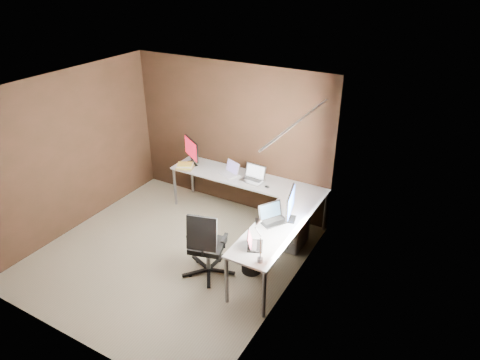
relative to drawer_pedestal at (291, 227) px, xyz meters
name	(u,v)px	position (x,y,z in m)	size (l,w,h in m)	color
room	(186,182)	(-1.09, -1.08, 0.98)	(3.60, 3.60, 2.50)	tan
desk	(253,199)	(-0.59, -0.11, 0.38)	(2.65, 2.25, 0.73)	white
drawer_pedestal	(291,227)	(0.00, 0.00, 0.00)	(0.42, 0.50, 0.60)	white
monitor_left	(191,150)	(-2.03, 0.35, 0.69)	(0.46, 0.31, 0.46)	black
monitor_right	(290,204)	(0.15, -0.45, 0.68)	(0.18, 0.52, 0.44)	black
laptop_white	(230,171)	(-1.26, 0.35, 0.48)	(0.37, 0.33, 0.21)	white
laptop_silver	(253,177)	(-0.83, 0.35, 0.48)	(0.38, 0.28, 0.24)	silver
laptop_black_big	(272,217)	(-0.04, -0.58, 0.48)	(0.40, 0.44, 0.24)	black
laptop_black_small	(253,244)	(0.00, -1.24, 0.47)	(0.28, 0.32, 0.18)	black
book_stack	(185,166)	(-2.04, 0.15, 0.47)	(0.33, 0.30, 0.09)	#9A8353
mouse_left	(185,168)	(-2.03, 0.15, 0.45)	(0.08, 0.05, 0.03)	black
mouse_corner	(267,187)	(-0.52, 0.22, 0.45)	(0.08, 0.05, 0.03)	black
desk_lamp	(258,235)	(0.16, -1.40, 0.75)	(0.18, 0.20, 0.52)	slate
office_chair	(207,256)	(-0.71, -1.21, 0.00)	(0.57, 0.60, 1.02)	black
wastebasket	(252,261)	(-0.20, -0.87, -0.14)	(0.28, 0.28, 0.32)	black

